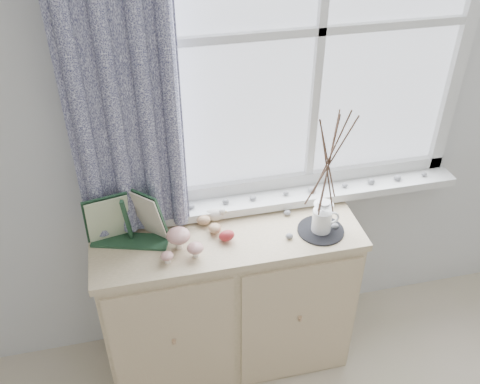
{
  "coord_description": "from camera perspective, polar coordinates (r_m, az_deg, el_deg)",
  "views": [
    {
      "loc": [
        -0.5,
        -0.03,
        2.39
      ],
      "look_at": [
        -0.1,
        1.7,
        1.1
      ],
      "focal_mm": 40.0,
      "sensor_mm": 36.0,
      "label": 1
    }
  ],
  "objects": [
    {
      "name": "sideboard",
      "position": [
        2.67,
        -1.29,
        -11.35
      ],
      "size": [
        1.2,
        0.45,
        0.85
      ],
      "color": "beige",
      "rests_on": "ground"
    },
    {
      "name": "botanical_book",
      "position": [
        2.27,
        -11.94,
        -3.19
      ],
      "size": [
        0.41,
        0.24,
        0.27
      ],
      "primitive_type": null,
      "rotation": [
        0.0,
        0.0,
        -0.3
      ],
      "color": "#1E3F28",
      "rests_on": "sideboard"
    },
    {
      "name": "toadstool_cluster",
      "position": [
        2.27,
        -6.32,
        -5.23
      ],
      "size": [
        0.18,
        0.16,
        0.1
      ],
      "color": "white",
      "rests_on": "sideboard"
    },
    {
      "name": "wooden_eggs",
      "position": [
        2.36,
        -2.69,
        -3.84
      ],
      "size": [
        0.14,
        0.17,
        0.07
      ],
      "color": "tan",
      "rests_on": "sideboard"
    },
    {
      "name": "songbird_figurine",
      "position": [
        2.43,
        -2.82,
        -2.37
      ],
      "size": [
        0.14,
        0.09,
        0.07
      ],
      "primitive_type": null,
      "rotation": [
        0.0,
        0.0,
        -0.29
      ],
      "color": "silver",
      "rests_on": "sideboard"
    },
    {
      "name": "crocheted_doily",
      "position": [
        2.41,
        8.6,
        -4.05
      ],
      "size": [
        0.21,
        0.21,
        0.01
      ],
      "primitive_type": "cylinder",
      "color": "black",
      "rests_on": "sideboard"
    },
    {
      "name": "twig_pitcher",
      "position": [
        2.2,
        9.46,
        3.41
      ],
      "size": [
        0.25,
        0.25,
        0.66
      ],
      "rotation": [
        0.0,
        0.0,
        -0.11
      ],
      "color": "white",
      "rests_on": "crocheted_doily"
    },
    {
      "name": "sideboard_pebbles",
      "position": [
        2.43,
        5.63,
        -3.14
      ],
      "size": [
        0.33,
        0.23,
        0.02
      ],
      "color": "gray",
      "rests_on": "sideboard"
    }
  ]
}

